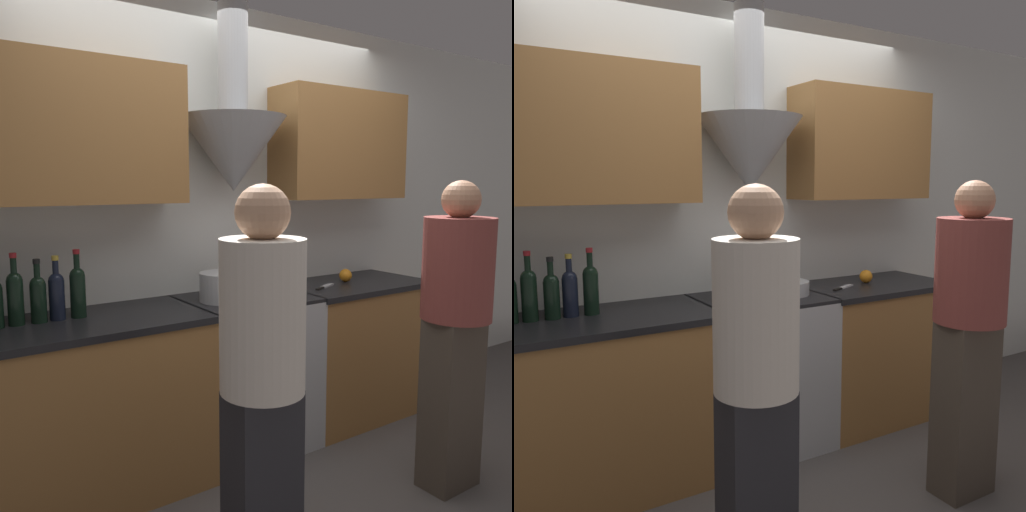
# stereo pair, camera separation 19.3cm
# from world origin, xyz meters

# --- Properties ---
(ground_plane) EXTENTS (12.00, 12.00, 0.00)m
(ground_plane) POSITION_xyz_m (0.00, 0.00, 0.00)
(ground_plane) COLOR #4C4744
(wall_back) EXTENTS (8.40, 0.61, 2.60)m
(wall_back) POSITION_xyz_m (-0.05, 0.58, 1.47)
(wall_back) COLOR silver
(wall_back) RESTS_ON ground_plane
(counter_left) EXTENTS (1.27, 0.62, 0.90)m
(counter_left) POSITION_xyz_m (-0.98, 0.31, 0.45)
(counter_left) COLOR #9E6B38
(counter_left) RESTS_ON ground_plane
(counter_right) EXTENTS (0.99, 0.62, 0.90)m
(counter_right) POSITION_xyz_m (0.85, 0.31, 0.45)
(counter_right) COLOR #9E6B38
(counter_right) RESTS_ON ground_plane
(stove_range) EXTENTS (0.72, 0.60, 0.90)m
(stove_range) POSITION_xyz_m (0.00, 0.31, 0.45)
(stove_range) COLOR #B7BABC
(stove_range) RESTS_ON ground_plane
(wine_bottle_3) EXTENTS (0.07, 0.07, 0.34)m
(wine_bottle_3) POSITION_xyz_m (-1.22, 0.40, 1.04)
(wine_bottle_3) COLOR black
(wine_bottle_3) RESTS_ON counter_left
(wine_bottle_4) EXTENTS (0.07, 0.07, 0.30)m
(wine_bottle_4) POSITION_xyz_m (-1.12, 0.39, 1.02)
(wine_bottle_4) COLOR black
(wine_bottle_4) RESTS_ON counter_left
(wine_bottle_5) EXTENTS (0.07, 0.07, 0.31)m
(wine_bottle_5) POSITION_xyz_m (-1.04, 0.39, 1.03)
(wine_bottle_5) COLOR black
(wine_bottle_5) RESTS_ON counter_left
(wine_bottle_6) EXTENTS (0.08, 0.08, 0.34)m
(wine_bottle_6) POSITION_xyz_m (-0.94, 0.38, 1.04)
(wine_bottle_6) COLOR black
(wine_bottle_6) RESTS_ON counter_left
(stock_pot) EXTENTS (0.27, 0.27, 0.16)m
(stock_pot) POSITION_xyz_m (-0.16, 0.30, 0.98)
(stock_pot) COLOR #B7BABC
(stock_pot) RESTS_ON stove_range
(mixing_bowl) EXTENTS (0.27, 0.27, 0.08)m
(mixing_bowl) POSITION_xyz_m (0.16, 0.30, 0.94)
(mixing_bowl) COLOR #B7BABC
(mixing_bowl) RESTS_ON stove_range
(orange_fruit) EXTENTS (0.08, 0.08, 0.08)m
(orange_fruit) POSITION_xyz_m (0.82, 0.34, 0.94)
(orange_fruit) COLOR orange
(orange_fruit) RESTS_ON counter_right
(chefs_knife) EXTENTS (0.21, 0.12, 0.01)m
(chefs_knife) POSITION_xyz_m (0.57, 0.27, 0.90)
(chefs_knife) COLOR silver
(chefs_knife) RESTS_ON counter_right
(person_foreground_left) EXTENTS (0.31, 0.31, 1.55)m
(person_foreground_left) POSITION_xyz_m (-0.62, -0.73, 0.86)
(person_foreground_left) COLOR #28282D
(person_foreground_left) RESTS_ON ground_plane
(person_foreground_right) EXTENTS (0.34, 0.34, 1.57)m
(person_foreground_right) POSITION_xyz_m (0.62, -0.65, 0.86)
(person_foreground_right) COLOR #473D33
(person_foreground_right) RESTS_ON ground_plane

